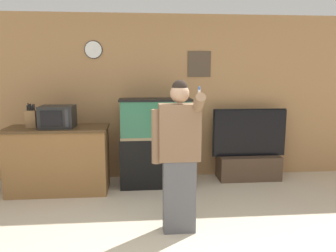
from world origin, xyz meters
TOP-DOWN VIEW (x-y plane):
  - wall_back_paneled at (-0.00, 2.86)m, footprint 10.00×0.08m
  - counter_island at (-1.37, 2.24)m, footprint 1.42×0.60m
  - microwave at (-1.34, 2.23)m, footprint 0.46×0.39m
  - knife_block at (-1.71, 2.26)m, footprint 0.14×0.12m
  - aquarium_on_stand at (0.03, 2.38)m, footprint 1.06×0.43m
  - tv_on_stand at (1.53, 2.56)m, footprint 1.18×0.40m
  - person_standing at (0.20, 0.93)m, footprint 0.52×0.39m

SIDE VIEW (x-z plane):
  - tv_on_stand at x=1.53m, z-range -0.24..0.90m
  - counter_island at x=-1.37m, z-range 0.00..0.95m
  - aquarium_on_stand at x=0.03m, z-range 0.00..1.32m
  - person_standing at x=0.20m, z-range 0.03..1.67m
  - knife_block at x=-1.71m, z-range 0.90..1.24m
  - microwave at x=-1.34m, z-range 0.94..1.25m
  - wall_back_paneled at x=0.00m, z-range 0.00..2.60m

